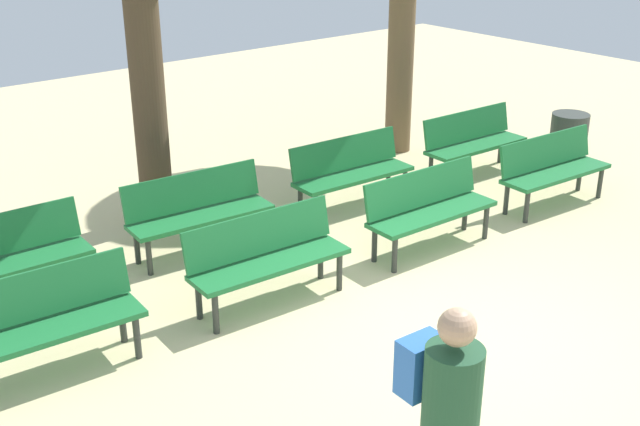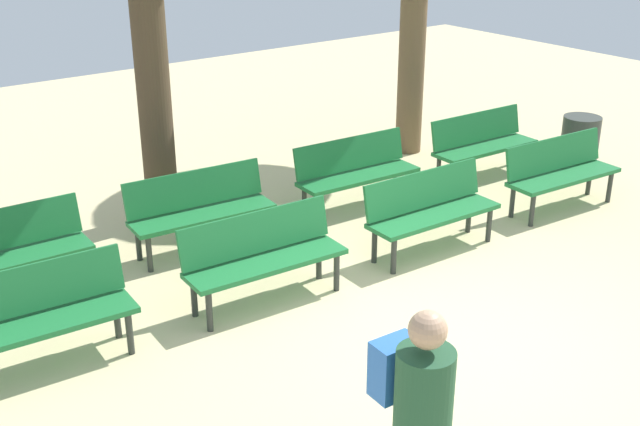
{
  "view_description": "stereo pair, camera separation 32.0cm",
  "coord_description": "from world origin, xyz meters",
  "px_view_note": "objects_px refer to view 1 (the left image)",
  "views": [
    {
      "loc": [
        -4.9,
        -3.98,
        3.8
      ],
      "look_at": [
        0.0,
        2.0,
        0.55
      ],
      "focal_mm": 44.59,
      "sensor_mm": 36.0,
      "label": 1
    },
    {
      "loc": [
        -4.65,
        -4.18,
        3.8
      ],
      "look_at": [
        0.0,
        2.0,
        0.55
      ],
      "focal_mm": 44.59,
      "sensor_mm": 36.0,
      "label": 2
    }
  ],
  "objects_px": {
    "bench_r0_c3": "(552,166)",
    "trash_bin": "(568,142)",
    "bench_r0_c2": "(428,205)",
    "bench_r1_c0": "(3,256)",
    "bench_r0_c0": "(41,319)",
    "bench_r0_c1": "(266,254)",
    "bench_r1_c1": "(198,208)",
    "bench_r1_c2": "(350,169)",
    "visitor_with_backpack": "(446,415)",
    "bench_r1_c3": "(473,139)"
  },
  "relations": [
    {
      "from": "bench_r1_c2",
      "to": "bench_r0_c0",
      "type": "bearing_deg",
      "value": -162.14
    },
    {
      "from": "bench_r0_c2",
      "to": "bench_r0_c3",
      "type": "distance_m",
      "value": 2.14
    },
    {
      "from": "bench_r0_c0",
      "to": "visitor_with_backpack",
      "type": "bearing_deg",
      "value": -66.67
    },
    {
      "from": "bench_r0_c2",
      "to": "bench_r1_c3",
      "type": "distance_m",
      "value": 2.58
    },
    {
      "from": "bench_r0_c0",
      "to": "bench_r0_c2",
      "type": "distance_m",
      "value": 4.24
    },
    {
      "from": "bench_r0_c3",
      "to": "bench_r1_c1",
      "type": "bearing_deg",
      "value": 162.56
    },
    {
      "from": "bench_r0_c1",
      "to": "bench_r0_c3",
      "type": "distance_m",
      "value": 4.24
    },
    {
      "from": "bench_r1_c1",
      "to": "trash_bin",
      "type": "distance_m",
      "value": 5.5
    },
    {
      "from": "bench_r1_c2",
      "to": "visitor_with_backpack",
      "type": "distance_m",
      "value": 5.49
    },
    {
      "from": "bench_r0_c0",
      "to": "visitor_with_backpack",
      "type": "xyz_separation_m",
      "value": [
        1.17,
        -3.31,
        0.43
      ]
    },
    {
      "from": "bench_r0_c2",
      "to": "bench_r1_c1",
      "type": "relative_size",
      "value": 0.99
    },
    {
      "from": "bench_r1_c0",
      "to": "bench_r1_c1",
      "type": "height_order",
      "value": "same"
    },
    {
      "from": "bench_r0_c0",
      "to": "bench_r1_c1",
      "type": "height_order",
      "value": "same"
    },
    {
      "from": "visitor_with_backpack",
      "to": "bench_r0_c3",
      "type": "bearing_deg",
      "value": -147.49
    },
    {
      "from": "bench_r1_c0",
      "to": "bench_r0_c3",
      "type": "bearing_deg",
      "value": -14.06
    },
    {
      "from": "bench_r0_c0",
      "to": "bench_r1_c3",
      "type": "distance_m",
      "value": 6.53
    },
    {
      "from": "trash_bin",
      "to": "bench_r0_c0",
      "type": "bearing_deg",
      "value": -178.1
    },
    {
      "from": "bench_r1_c2",
      "to": "bench_r1_c3",
      "type": "xyz_separation_m",
      "value": [
        2.1,
        -0.16,
        0.0
      ]
    },
    {
      "from": "bench_r0_c2",
      "to": "bench_r1_c0",
      "type": "bearing_deg",
      "value": 159.4
    },
    {
      "from": "bench_r0_c3",
      "to": "bench_r1_c0",
      "type": "distance_m",
      "value": 6.45
    },
    {
      "from": "bench_r0_c1",
      "to": "bench_r1_c2",
      "type": "bearing_deg",
      "value": 33.91
    },
    {
      "from": "bench_r1_c1",
      "to": "bench_r0_c3",
      "type": "bearing_deg",
      "value": -16.56
    },
    {
      "from": "visitor_with_backpack",
      "to": "bench_r1_c3",
      "type": "bearing_deg",
      "value": -137.82
    },
    {
      "from": "bench_r1_c0",
      "to": "trash_bin",
      "type": "bearing_deg",
      "value": -6.73
    },
    {
      "from": "bench_r0_c2",
      "to": "bench_r1_c0",
      "type": "relative_size",
      "value": 1.0
    },
    {
      "from": "bench_r0_c1",
      "to": "bench_r1_c0",
      "type": "height_order",
      "value": "same"
    },
    {
      "from": "bench_r0_c2",
      "to": "bench_r1_c1",
      "type": "xyz_separation_m",
      "value": [
        -2.0,
        1.53,
        0.0
      ]
    },
    {
      "from": "bench_r0_c3",
      "to": "trash_bin",
      "type": "height_order",
      "value": "bench_r0_c3"
    },
    {
      "from": "bench_r1_c0",
      "to": "bench_r1_c2",
      "type": "relative_size",
      "value": 0.99
    },
    {
      "from": "bench_r0_c2",
      "to": "bench_r0_c3",
      "type": "height_order",
      "value": "same"
    },
    {
      "from": "bench_r1_c2",
      "to": "bench_r0_c2",
      "type": "bearing_deg",
      "value": -91.97
    },
    {
      "from": "bench_r0_c0",
      "to": "bench_r0_c3",
      "type": "height_order",
      "value": "same"
    },
    {
      "from": "bench_r0_c1",
      "to": "trash_bin",
      "type": "xyz_separation_m",
      "value": [
        5.51,
        0.42,
        -0.1
      ]
    },
    {
      "from": "bench_r0_c2",
      "to": "visitor_with_backpack",
      "type": "distance_m",
      "value": 4.31
    },
    {
      "from": "bench_r0_c1",
      "to": "bench_r0_c2",
      "type": "relative_size",
      "value": 1.01
    },
    {
      "from": "bench_r1_c0",
      "to": "bench_r1_c1",
      "type": "xyz_separation_m",
      "value": [
        2.06,
        -0.16,
        0.0
      ]
    },
    {
      "from": "bench_r1_c0",
      "to": "trash_bin",
      "type": "height_order",
      "value": "bench_r1_c0"
    },
    {
      "from": "bench_r0_c0",
      "to": "bench_r0_c2",
      "type": "bearing_deg",
      "value": -0.14
    },
    {
      "from": "bench_r0_c1",
      "to": "bench_r1_c1",
      "type": "xyz_separation_m",
      "value": [
        0.1,
        1.4,
        0.0
      ]
    },
    {
      "from": "bench_r0_c2",
      "to": "bench_r0_c1",
      "type": "bearing_deg",
      "value": 178.4
    },
    {
      "from": "bench_r1_c2",
      "to": "bench_r1_c3",
      "type": "bearing_deg",
      "value": -1.18
    },
    {
      "from": "bench_r0_c1",
      "to": "bench_r1_c2",
      "type": "xyz_separation_m",
      "value": [
        2.22,
        1.31,
        0.0
      ]
    },
    {
      "from": "bench_r0_c0",
      "to": "bench_r0_c3",
      "type": "xyz_separation_m",
      "value": [
        6.37,
        -0.38,
        0.0
      ]
    },
    {
      "from": "bench_r1_c0",
      "to": "bench_r1_c3",
      "type": "distance_m",
      "value": 6.3
    },
    {
      "from": "bench_r0_c1",
      "to": "trash_bin",
      "type": "relative_size",
      "value": 2.0
    },
    {
      "from": "bench_r0_c2",
      "to": "bench_r0_c3",
      "type": "relative_size",
      "value": 0.99
    },
    {
      "from": "bench_r0_c0",
      "to": "visitor_with_backpack",
      "type": "relative_size",
      "value": 0.99
    },
    {
      "from": "bench_r0_c0",
      "to": "bench_r1_c2",
      "type": "xyz_separation_m",
      "value": [
        4.35,
        1.14,
        0.0
      ]
    },
    {
      "from": "bench_r1_c1",
      "to": "bench_r1_c3",
      "type": "height_order",
      "value": "same"
    },
    {
      "from": "bench_r0_c0",
      "to": "bench_r0_c3",
      "type": "bearing_deg",
      "value": 0.49
    }
  ]
}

